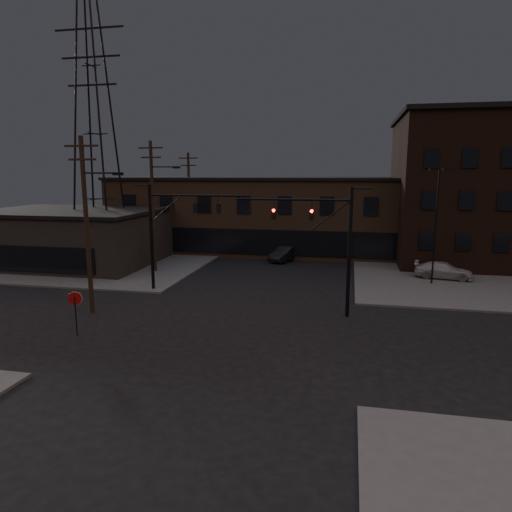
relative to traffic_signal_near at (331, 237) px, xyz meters
The scene contains 17 objects.
ground 8.56m from the traffic_signal_near, 139.97° to the right, with size 140.00×140.00×0.00m, color black.
sidewalk_nw 32.84m from the traffic_signal_near, 147.39° to the left, with size 30.00×30.00×0.15m, color #474744.
building_row 24.12m from the traffic_signal_near, 102.84° to the left, with size 40.00×12.00×8.00m, color brown.
building_right 27.27m from the traffic_signal_near, 52.26° to the left, with size 22.00×16.00×14.00m, color black.
building_left 27.95m from the traffic_signal_near, 155.60° to the left, with size 16.00×12.00×5.00m, color black.
traffic_signal_near is the anchor object (origin of this frame).
traffic_signal_far 12.57m from the traffic_signal_near, 163.83° to the left, with size 7.12×0.24×8.00m.
stop_sign 15.17m from the traffic_signal_near, 154.10° to the right, with size 0.72×0.33×2.48m.
utility_pole_near 15.03m from the traffic_signal_near, behind, with size 3.70×0.28×11.00m.
utility_pole_mid 18.47m from the traffic_signal_near, 148.97° to the left, with size 3.70×0.28×11.50m.
utility_pole_far 27.33m from the traffic_signal_near, 128.10° to the left, with size 2.20×0.28×11.00m.
transmission_tower 28.02m from the traffic_signal_near, 149.97° to the left, with size 7.00×7.00×25.00m, color black, non-canonical shape.
lot_light_a 12.21m from the traffic_signal_near, 51.18° to the left, with size 1.50×0.28×9.14m.
lot_light_b 19.92m from the traffic_signal_near, 46.74° to the left, with size 1.50×0.28×9.14m.
parked_car_lot_a 18.89m from the traffic_signal_near, 63.38° to the left, with size 1.64×4.07×1.39m, color black.
parked_car_lot_b 15.11m from the traffic_signal_near, 52.41° to the left, with size 1.87×4.61×1.34m, color #A6A6A8.
car_crossing 18.38m from the traffic_signal_near, 106.92° to the left, with size 1.56×4.46×1.47m, color black.
Camera 1 is at (6.48, -23.36, 8.84)m, focal length 32.00 mm.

